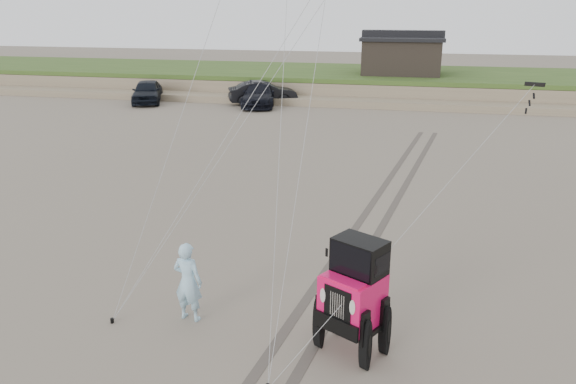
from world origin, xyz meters
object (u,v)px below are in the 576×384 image
truck_a (147,91)px  jeep (352,309)px  cabin (402,54)px  truck_c (259,94)px  truck_b (263,93)px  man (188,282)px

truck_a → jeep: 33.90m
cabin → truck_c: bearing=-142.7°
truck_c → truck_a: bearing=173.9°
truck_b → jeep: 31.45m
man → truck_c: bearing=-69.8°
truck_b → truck_c: truck_b is taller
truck_c → cabin: bearing=27.3°
truck_b → jeep: jeep is taller
truck_b → truck_c: size_ratio=0.89×
cabin → man: cabin is taller
truck_a → truck_c: truck_a is taller
cabin → truck_c: 12.55m
cabin → truck_b: bearing=-145.6°
cabin → jeep: bearing=-89.8°
truck_b → truck_c: (-0.03, -0.80, -0.01)m
truck_c → jeep: (9.92, -29.05, 0.19)m
jeep → man: 3.85m
cabin → truck_c: (-9.79, -7.47, -2.43)m
cabin → truck_b: size_ratio=1.28×
truck_c → man: (6.10, -28.58, 0.15)m
cabin → man: 36.31m
truck_c → man: man is taller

